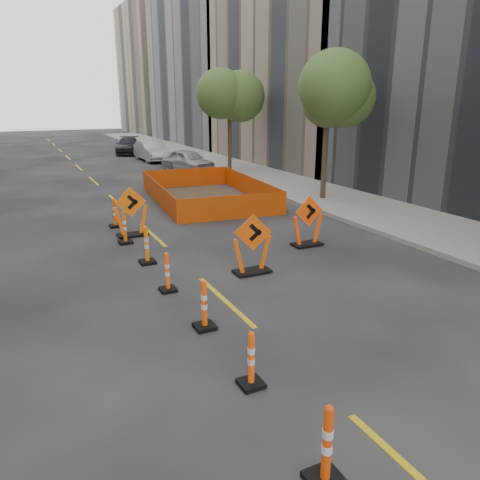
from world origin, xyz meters
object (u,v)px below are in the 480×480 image
channelizer_6 (147,245)px  chevron_sign_center (252,244)px  channelizer_7 (125,227)px  channelizer_2 (327,445)px  chevron_sign_left (131,212)px  parked_car_mid (152,151)px  channelizer_3 (251,359)px  channelizer_8 (115,213)px  parked_car_far (128,146)px  channelizer_5 (167,272)px  parked_car_near (188,160)px  channelizer_4 (204,305)px  chevron_sign_right (308,221)px

channelizer_6 → chevron_sign_center: bearing=-40.4°
channelizer_7 → channelizer_6: bearing=-86.6°
channelizer_2 → chevron_sign_left: size_ratio=0.65×
channelizer_7 → parked_car_mid: 20.87m
channelizer_3 → channelizer_8: channelizer_8 is taller
channelizer_2 → parked_car_far: 36.45m
channelizer_2 → channelizer_6: (0.17, 8.60, -0.01)m
channelizer_3 → chevron_sign_center: 5.09m
channelizer_5 → chevron_sign_center: (2.37, 0.20, 0.32)m
channelizer_2 → channelizer_3: size_ratio=1.12×
channelizer_3 → channelizer_7: bearing=90.5°
channelizer_2 → parked_car_near: 25.44m
channelizer_8 → parked_car_mid: bearing=70.4°
channelizer_4 → channelizer_7: (-0.13, 6.45, 0.02)m
channelizer_4 → parked_car_mid: 27.05m
chevron_sign_left → parked_car_near: chevron_sign_left is taller
chevron_sign_left → channelizer_6: bearing=-89.4°
channelizer_7 → parked_car_far: bearing=76.8°
channelizer_2 → channelizer_5: 6.45m
chevron_sign_left → chevron_sign_center: (2.01, -4.85, -0.03)m
channelizer_6 → chevron_sign_right: 4.98m
channelizer_2 → parked_car_mid: bearing=78.1°
chevron_sign_left → parked_car_far: chevron_sign_left is taller
channelizer_7 → chevron_sign_center: size_ratio=0.66×
channelizer_8 → chevron_sign_center: size_ratio=0.65×
channelizer_3 → parked_car_far: (5.86, 33.80, 0.18)m
channelizer_8 → chevron_sign_right: chevron_sign_right is taller
channelizer_4 → parked_car_mid: (6.30, 26.30, 0.22)m
channelizer_7 → channelizer_3: bearing=-89.5°
chevron_sign_right → channelizer_6: bearing=174.7°
channelizer_7 → chevron_sign_left: size_ratio=0.64×
channelizer_7 → parked_car_near: bearing=62.8°
channelizer_2 → parked_car_near: (7.08, 24.44, 0.15)m
channelizer_2 → channelizer_5: size_ratio=1.12×
channelizer_3 → parked_car_far: parked_car_far is taller
chevron_sign_left → channelizer_4: bearing=-86.2°
channelizer_2 → channelizer_6: size_ratio=1.01×
parked_car_near → channelizer_3: bearing=-123.9°
channelizer_8 → parked_car_far: 23.77m
channelizer_3 → parked_car_mid: bearing=77.4°
channelizer_8 → channelizer_2: bearing=-90.7°
channelizer_6 → channelizer_8: 4.30m
channelizer_6 → channelizer_8: (-0.01, 4.30, -0.01)m
channelizer_8 → parked_car_mid: (6.30, 17.70, 0.22)m
channelizer_5 → parked_car_near: parked_car_near is taller
chevron_sign_right → parked_car_mid: (1.36, 22.56, -0.05)m
channelizer_8 → channelizer_3: bearing=-90.3°
channelizer_2 → chevron_sign_left: bearing=87.8°
parked_car_near → chevron_sign_left: bearing=-133.8°
chevron_sign_right → parked_car_near: chevron_sign_right is taller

